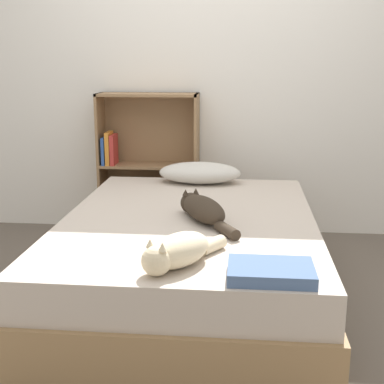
{
  "coord_description": "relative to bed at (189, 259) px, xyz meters",
  "views": [
    {
      "loc": [
        0.29,
        -2.79,
        1.34
      ],
      "look_at": [
        0.0,
        0.15,
        0.6
      ],
      "focal_mm": 50.0,
      "sensor_mm": 36.0,
      "label": 1
    }
  ],
  "objects": [
    {
      "name": "cat_light",
      "position": [
        0.02,
        -0.73,
        0.32
      ],
      "size": [
        0.35,
        0.44,
        0.15
      ],
      "rotation": [
        0.0,
        0.0,
        4.11
      ],
      "color": "beige",
      "rests_on": "bed"
    },
    {
      "name": "blanket_fold",
      "position": [
        0.41,
        -0.81,
        0.28
      ],
      "size": [
        0.34,
        0.24,
        0.05
      ],
      "color": "#4C668E",
      "rests_on": "bed"
    },
    {
      "name": "ground_plane",
      "position": [
        0.0,
        0.0,
        -0.24
      ],
      "size": [
        8.0,
        8.0,
        0.0
      ],
      "primitive_type": "plane",
      "color": "brown"
    },
    {
      "name": "wall_back",
      "position": [
        0.0,
        1.34,
        1.01
      ],
      "size": [
        8.0,
        0.06,
        2.5
      ],
      "color": "white",
      "rests_on": "ground_plane"
    },
    {
      "name": "bed",
      "position": [
        0.0,
        0.0,
        0.0
      ],
      "size": [
        1.4,
        1.96,
        0.5
      ],
      "color": "#99754C",
      "rests_on": "ground_plane"
    },
    {
      "name": "pillow",
      "position": [
        -0.01,
        0.81,
        0.32
      ],
      "size": [
        0.56,
        0.29,
        0.15
      ],
      "color": "beige",
      "rests_on": "bed"
    },
    {
      "name": "cat_dark",
      "position": [
        0.08,
        -0.07,
        0.31
      ],
      "size": [
        0.37,
        0.53,
        0.14
      ],
      "rotation": [
        0.0,
        0.0,
        2.09
      ],
      "color": "#33281E",
      "rests_on": "bed"
    },
    {
      "name": "bookshelf",
      "position": [
        -0.45,
        1.21,
        0.31
      ],
      "size": [
        0.75,
        0.26,
        1.09
      ],
      "color": "#8E6B47",
      "rests_on": "ground_plane"
    }
  ]
}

